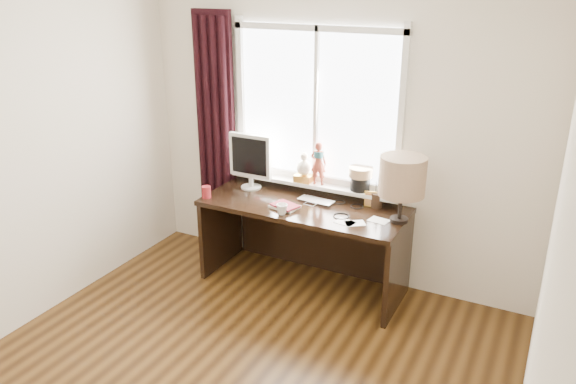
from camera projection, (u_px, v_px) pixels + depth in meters
The scene contains 15 objects.
wall_back at pixel (334, 131), 4.69m from camera, with size 3.50×2.60×0.00m, color beige.
wall_right at pixel (542, 294), 2.28m from camera, with size 4.00×2.60×0.00m, color beige.
laptop at pixel (316, 201), 4.66m from camera, with size 0.30×0.19×0.02m, color silver.
mug at pixel (282, 209), 4.42m from camera, with size 0.09×0.08×0.09m, color white.
red_cup at pixel (206, 192), 4.75m from camera, with size 0.08×0.08×0.10m, color maroon.
window at pixel (316, 129), 4.70m from camera, with size 1.52×0.20×1.40m.
curtain at pixel (216, 138), 5.16m from camera, with size 0.38×0.09×2.25m.
desk at pixel (308, 227), 4.79m from camera, with size 1.70×0.70×0.75m.
monitor at pixel (250, 158), 4.88m from camera, with size 0.40×0.18×0.49m.
notebook_stack at pixel (285, 206), 4.55m from camera, with size 0.25×0.21×0.03m.
brush_holder at pixel (377, 200), 4.55m from camera, with size 0.09×0.09×0.25m.
icon_frame at pixel (371, 199), 4.56m from camera, with size 0.10×0.04×0.13m.
table_lamp at pixel (402, 177), 4.17m from camera, with size 0.35×0.35×0.52m.
loose_papers at pixel (360, 222), 4.29m from camera, with size 0.38×0.29×0.00m.
desk_cables at pixel (346, 209), 4.51m from camera, with size 0.28×0.41×0.01m.
Camera 1 is at (1.73, -2.23, 2.51)m, focal length 35.00 mm.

